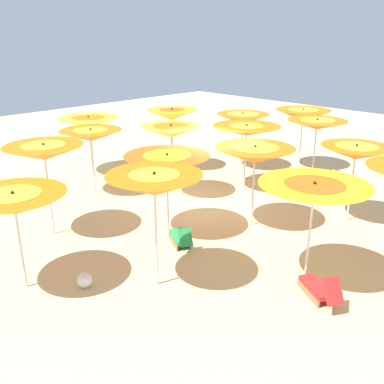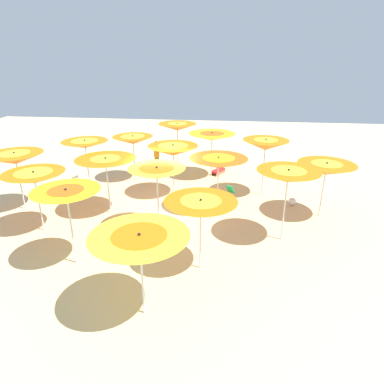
{
  "view_description": "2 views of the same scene",
  "coord_description": "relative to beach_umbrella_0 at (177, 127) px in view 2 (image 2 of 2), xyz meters",
  "views": [
    {
      "loc": [
        -9.17,
        -8.49,
        5.13
      ],
      "look_at": [
        -2.04,
        -1.29,
        1.38
      ],
      "focal_mm": 40.33,
      "sensor_mm": 36.0,
      "label": 1
    },
    {
      "loc": [
        -2.47,
        11.98,
        5.83
      ],
      "look_at": [
        -1.29,
        1.63,
        1.56
      ],
      "focal_mm": 31.36,
      "sensor_mm": 36.0,
      "label": 2
    }
  ],
  "objects": [
    {
      "name": "ground",
      "position": [
        -0.32,
        5.63,
        -2.29
      ],
      "size": [
        40.53,
        40.53,
        0.04
      ],
      "primitive_type": "cube",
      "color": "beige"
    },
    {
      "name": "beach_umbrella_0",
      "position": [
        0.0,
        0.0,
        0.0
      ],
      "size": [
        2.02,
        2.02,
        2.52
      ],
      "color": "silver",
      "rests_on": "ground"
    },
    {
      "name": "beach_umbrella_1",
      "position": [
        1.84,
        2.15,
        -0.24
      ],
      "size": [
        1.94,
        1.94,
        2.27
      ],
      "color": "silver",
      "rests_on": "ground"
    },
    {
      "name": "beach_umbrella_2",
      "position": [
        3.33,
        4.23,
        0.02
      ],
      "size": [
        1.95,
        1.95,
        2.51
      ],
      "color": "silver",
      "rests_on": "ground"
    },
    {
      "name": "beach_umbrella_3",
      "position": [
        5.4,
        6.02,
        -0.15
      ],
      "size": [
        2.13,
        2.13,
        2.39
      ],
      "color": "silver",
      "rests_on": "ground"
    },
    {
      "name": "beach_umbrella_4",
      "position": [
        -1.92,
        1.25,
        -0.19
      ],
      "size": [
        2.29,
        2.29,
        2.31
      ],
      "color": "silver",
      "rests_on": "ground"
    },
    {
      "name": "beach_umbrella_5",
      "position": [
        -0.42,
        3.9,
        -0.21
      ],
      "size": [
        2.14,
        2.14,
        2.33
      ],
      "color": "silver",
      "rests_on": "ground"
    },
    {
      "name": "beach_umbrella_6",
      "position": [
        1.81,
        5.96,
        -0.21
      ],
      "size": [
        2.27,
        2.27,
        2.29
      ],
      "color": "silver",
      "rests_on": "ground"
    },
    {
      "name": "beach_umbrella_7",
      "position": [
        3.7,
        7.64,
        -0.28
      ],
      "size": [
        2.06,
        2.06,
        2.24
      ],
      "color": "silver",
      "rests_on": "ground"
    },
    {
      "name": "beach_umbrella_8",
      "position": [
        -4.32,
        3.42,
        0.02
      ],
      "size": [
        1.95,
        1.95,
        2.57
      ],
      "color": "silver",
      "rests_on": "ground"
    },
    {
      "name": "beach_umbrella_9",
      "position": [
        -2.41,
        5.21,
        -0.29
      ],
      "size": [
        2.25,
        2.25,
        2.24
      ],
      "color": "silver",
      "rests_on": "ground"
    },
    {
      "name": "beach_umbrella_10",
      "position": [
        -0.43,
        7.24,
        -0.09
      ],
      "size": [
        1.93,
        1.93,
        2.42
      ],
      "color": "silver",
      "rests_on": "ground"
    },
    {
      "name": "beach_umbrella_11",
      "position": [
        1.65,
        9.48,
        -0.1
      ],
      "size": [
        1.9,
        1.9,
        2.43
      ],
      "color": "silver",
      "rests_on": "ground"
    },
    {
      "name": "beach_umbrella_12",
      "position": [
        -6.39,
        5.34,
        -0.35
      ],
      "size": [
        2.11,
        2.11,
        2.19
      ],
      "color": "silver",
      "rests_on": "ground"
    },
    {
      "name": "beach_umbrella_13",
      "position": [
        -4.69,
        7.34,
        0.0
      ],
      "size": [
        2.01,
        2.01,
        2.53
      ],
      "color": "silver",
      "rests_on": "ground"
    },
    {
      "name": "beach_umbrella_14",
      "position": [
        -2.09,
        9.31,
        -0.29
      ],
      "size": [
        2.02,
        2.02,
        2.23
      ],
      "color": "silver",
      "rests_on": "ground"
    },
    {
      "name": "beach_umbrella_15",
      "position": [
        -0.91,
        11.33,
        -0.31
      ],
      "size": [
        2.26,
        2.26,
        2.22
      ],
      "color": "silver",
      "rests_on": "ground"
    },
    {
      "name": "lounger_0",
      "position": [
        3.9,
        3.92,
        -2.06
      ],
      "size": [
        1.12,
        0.75,
        0.67
      ],
      "rotation": [
        0.0,
        0.0,
        8.99
      ],
      "color": "silver",
      "rests_on": "ground"
    },
    {
      "name": "lounger_1",
      "position": [
        -2.32,
        0.69,
        -2.05
      ],
      "size": [
        0.92,
        1.22,
        0.7
      ],
      "rotation": [
        0.0,
        0.0,
        7.33
      ],
      "color": "olive",
      "rests_on": "ground"
    },
    {
      "name": "lounger_2",
      "position": [
        -2.71,
        4.42,
        -2.07
      ],
      "size": [
        0.83,
        1.17,
        0.63
      ],
      "rotation": [
        0.0,
        0.0,
        7.38
      ],
      "color": "olive",
      "rests_on": "ground"
    },
    {
      "name": "beachgoer_0",
      "position": [
        1.07,
        0.49,
        -1.44
      ],
      "size": [
        0.3,
        0.3,
        1.61
      ],
      "rotation": [
        0.0,
        0.0,
        1.16
      ],
      "color": "#A3704C",
      "rests_on": "ground"
    },
    {
      "name": "beach_ball",
      "position": [
        -5.51,
        4.44,
        -2.11
      ],
      "size": [
        0.33,
        0.33,
        0.33
      ],
      "primitive_type": "sphere",
      "color": "white",
      "rests_on": "ground"
    }
  ]
}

